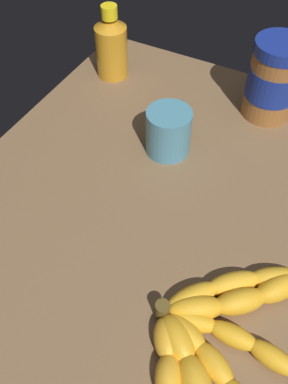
{
  "coord_description": "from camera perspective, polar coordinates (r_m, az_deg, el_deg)",
  "views": [
    {
      "loc": [
        40.47,
        19.6,
        55.15
      ],
      "look_at": [
        1.58,
        -0.85,
        3.13
      ],
      "focal_mm": 40.38,
      "sensor_mm": 36.0,
      "label": 1
    }
  ],
  "objects": [
    {
      "name": "ground_plane",
      "position": [
        0.73,
        1.17,
        -1.94
      ],
      "size": [
        82.46,
        64.1,
        3.73
      ],
      "primitive_type": "cube",
      "color": "brown"
    },
    {
      "name": "honey_bottle",
      "position": [
        0.94,
        -4.33,
        18.68
      ],
      "size": [
        6.62,
        6.62,
        15.25
      ],
      "color": "orange",
      "rests_on": "ground_plane"
    },
    {
      "name": "peanut_butter_jar",
      "position": [
        0.86,
        16.73,
        14.0
      ],
      "size": [
        9.76,
        9.76,
        15.29
      ],
      "color": "#9E602D",
      "rests_on": "ground_plane"
    },
    {
      "name": "banana_bunch",
      "position": [
        0.58,
        9.27,
        -18.35
      ],
      "size": [
        29.77,
        19.16,
        3.65
      ],
      "color": "gold",
      "rests_on": "ground_plane"
    },
    {
      "name": "coffee_mug",
      "position": [
        0.77,
        3.3,
        8.05
      ],
      "size": [
        11.55,
        7.98,
        8.46
      ],
      "color": "teal",
      "rests_on": "ground_plane"
    }
  ]
}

